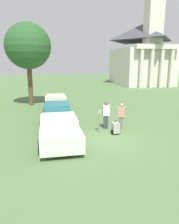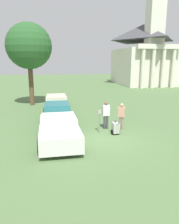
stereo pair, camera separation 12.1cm
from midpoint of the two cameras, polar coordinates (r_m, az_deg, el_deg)
The scene contains 10 objects.
ground_plane at distance 11.89m, azimuth 2.94°, elevation -7.26°, with size 120.00×120.00×0.00m, color #517042.
parked_car_white at distance 11.47m, azimuth -8.22°, elevation -4.54°, with size 2.19×4.69×1.42m.
parked_car_teal at distance 14.98m, azimuth -8.67°, elevation -0.41°, with size 2.02×4.76×1.41m.
parked_car_cream at distance 18.43m, azimuth -8.94°, elevation 2.08°, with size 2.02×5.34×1.40m.
parking_meter at distance 12.77m, azimuth 2.32°, elevation -1.35°, with size 0.18×0.09×1.36m.
person_worker at distance 13.52m, azimuth 4.07°, elevation -0.33°, with size 0.43×0.24×1.75m.
person_supervisor at distance 13.49m, azimuth 8.09°, elevation -0.72°, with size 0.47×0.37×1.65m.
equipment_cart at distance 12.73m, azimuth 6.57°, elevation -4.09°, with size 0.49×1.00×1.00m.
church at distance 41.58m, azimuth 13.48°, elevation 15.63°, with size 8.54×13.12×25.01m.
shade_tree at distance 21.48m, azimuth -15.94°, elevation 16.16°, with size 4.17×4.17×7.56m.
Camera 1 is at (-2.57, -10.84, 4.15)m, focal length 35.00 mm.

